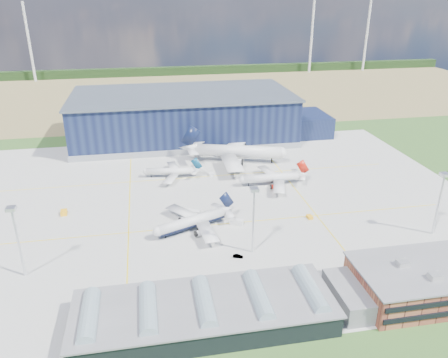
% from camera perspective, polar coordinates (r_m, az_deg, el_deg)
% --- Properties ---
extents(ground, '(600.00, 600.00, 0.00)m').
position_cam_1_polar(ground, '(168.38, -2.05, -4.38)').
color(ground, '#2C511E').
rests_on(ground, ground).
extents(apron, '(220.00, 160.00, 0.08)m').
position_cam_1_polar(apron, '(177.19, -2.54, -2.89)').
color(apron, '#ABABA6').
rests_on(apron, ground).
extents(farmland, '(600.00, 220.00, 0.01)m').
position_cam_1_polar(farmland, '(376.33, -7.18, 11.21)').
color(farmland, '#947E4F').
rests_on(farmland, ground).
extents(treeline, '(600.00, 8.00, 8.00)m').
position_cam_1_polar(treeline, '(454.09, -7.91, 13.77)').
color(treeline, black).
rests_on(treeline, ground).
extents(hangar, '(145.00, 62.00, 26.10)m').
position_cam_1_polar(hangar, '(252.45, -4.71, 7.98)').
color(hangar, '#101736').
rests_on(hangar, ground).
extents(ops_building, '(46.00, 23.00, 10.90)m').
position_cam_1_polar(ops_building, '(137.43, 26.01, -11.73)').
color(ops_building, brown).
rests_on(ops_building, ground).
extents(glass_concourse, '(78.00, 23.00, 8.60)m').
position_cam_1_polar(glass_concourse, '(116.02, -0.73, -16.73)').
color(glass_concourse, black).
rests_on(glass_concourse, ground).
extents(light_mast_west, '(2.60, 2.60, 23.00)m').
position_cam_1_polar(light_mast_west, '(138.83, -25.55, -6.11)').
color(light_mast_west, silver).
rests_on(light_mast_west, ground).
extents(light_mast_center, '(2.60, 2.60, 23.00)m').
position_cam_1_polar(light_mast_center, '(136.91, 3.90, -4.06)').
color(light_mast_center, silver).
rests_on(light_mast_center, ground).
extents(light_mast_east, '(2.60, 2.60, 23.00)m').
position_cam_1_polar(light_mast_east, '(164.40, 26.45, -1.74)').
color(light_mast_east, silver).
rests_on(light_mast_east, ground).
extents(airliner_navy, '(43.47, 43.08, 10.92)m').
position_cam_1_polar(airliner_navy, '(154.47, -4.25, -4.86)').
color(airliner_navy, silver).
rests_on(airliner_navy, ground).
extents(airliner_red, '(32.56, 31.87, 10.49)m').
position_cam_1_polar(airliner_red, '(190.69, 6.22, 0.69)').
color(airliner_red, silver).
rests_on(airliner_red, ground).
extents(airliner_widebody, '(66.34, 65.56, 17.44)m').
position_cam_1_polar(airliner_widebody, '(214.49, 1.84, 4.43)').
color(airliner_widebody, silver).
rests_on(airliner_widebody, ground).
extents(airliner_regional, '(31.38, 30.87, 9.04)m').
position_cam_1_polar(airliner_regional, '(199.17, -7.08, 1.43)').
color(airliner_regional, silver).
rests_on(airliner_regional, ground).
extents(gse_tug_a, '(2.60, 3.92, 1.56)m').
position_cam_1_polar(gse_tug_a, '(177.33, -20.18, -4.13)').
color(gse_tug_a, '#FFAD16').
rests_on(gse_tug_a, ground).
extents(gse_tug_b, '(1.92, 2.76, 1.16)m').
position_cam_1_polar(gse_tug_b, '(166.87, 11.11, -4.89)').
color(gse_tug_b, '#FFAD16').
rests_on(gse_tug_b, ground).
extents(gse_van_a, '(5.26, 4.10, 2.11)m').
position_cam_1_polar(gse_van_a, '(166.11, -3.95, -4.43)').
color(gse_van_a, silver).
rests_on(gse_van_a, ground).
extents(gse_cart_a, '(2.18, 3.19, 1.35)m').
position_cam_1_polar(gse_cart_a, '(200.76, -1.64, 0.61)').
color(gse_cart_a, silver).
rests_on(gse_cart_a, ground).
extents(gse_van_b, '(5.10, 3.97, 2.12)m').
position_cam_1_polar(gse_van_b, '(159.33, 1.66, -5.66)').
color(gse_van_b, silver).
rests_on(gse_van_b, ground).
extents(gse_tug_c, '(3.46, 4.10, 1.53)m').
position_cam_1_polar(gse_tug_c, '(231.46, 5.31, 3.70)').
color(gse_tug_c, '#FFAD16').
rests_on(gse_tug_c, ground).
extents(gse_cart_b, '(3.80, 3.57, 1.37)m').
position_cam_1_polar(gse_cart_b, '(224.89, -3.31, 3.14)').
color(gse_cart_b, silver).
rests_on(gse_cart_b, ground).
extents(car_a, '(3.66, 1.81, 1.20)m').
position_cam_1_polar(car_a, '(134.33, 6.46, -12.19)').
color(car_a, '#99999E').
rests_on(car_a, ground).
extents(car_b, '(3.46, 2.18, 1.08)m').
position_cam_1_polar(car_b, '(141.38, 1.84, -10.05)').
color(car_b, '#99999E').
rests_on(car_b, ground).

